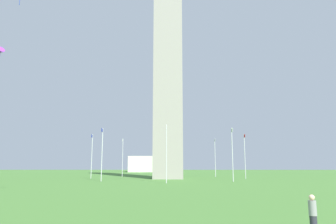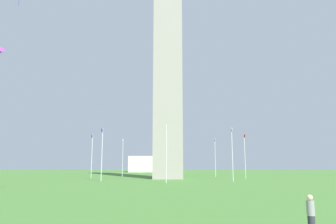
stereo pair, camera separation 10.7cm
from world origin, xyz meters
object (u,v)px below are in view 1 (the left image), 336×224
(person_gray_shirt, at_px, (313,215))
(flagpole_n, at_px, (166,151))
(flagpole_se, at_px, (215,156))
(kite_purple_delta, at_px, (0,51))
(flagpole_sw, at_px, (123,156))
(flagpole_nw, at_px, (102,152))
(flagpole_s, at_px, (169,156))
(flagpole_e, at_px, (245,154))
(flagpole_ne, at_px, (232,152))
(flagpole_w, at_px, (92,154))
(distant_building, at_px, (149,164))
(obelisk_monument, at_px, (168,50))

(person_gray_shirt, bearing_deg, flagpole_n, -6.87)
(flagpole_se, height_order, kite_purple_delta, kite_purple_delta)
(flagpole_sw, distance_m, flagpole_nw, 23.20)
(flagpole_sw, bearing_deg, flagpole_s, 112.50)
(flagpole_e, distance_m, person_gray_shirt, 55.34)
(flagpole_ne, relative_size, flagpole_nw, 1.00)
(flagpole_ne, height_order, flagpole_nw, same)
(flagpole_s, height_order, flagpole_sw, same)
(flagpole_s, bearing_deg, kite_purple_delta, -22.24)
(flagpole_n, relative_size, flagpole_nw, 1.00)
(flagpole_ne, relative_size, flagpole_w, 1.00)
(flagpole_ne, height_order, distant_building, flagpole_ne)
(person_gray_shirt, bearing_deg, kite_purple_delta, 32.88)
(flagpole_s, height_order, flagpole_w, same)
(flagpole_s, relative_size, distant_building, 0.32)
(flagpole_w, bearing_deg, person_gray_shirt, 23.14)
(flagpole_nw, distance_m, person_gray_shirt, 46.73)
(flagpole_w, xyz_separation_m, distant_building, (-75.09, 6.59, -1.87))
(flagpole_e, bearing_deg, distant_building, -160.75)
(kite_purple_delta, height_order, distant_building, kite_purple_delta)
(flagpole_n, height_order, flagpole_se, same)
(kite_purple_delta, bearing_deg, flagpole_s, 157.76)
(flagpole_e, height_order, flagpole_sw, same)
(flagpole_e, bearing_deg, flagpole_n, -45.00)
(flagpole_e, xyz_separation_m, flagpole_s, (-16.41, -16.41, 0.00))
(obelisk_monument, distance_m, person_gray_shirt, 61.40)
(flagpole_e, xyz_separation_m, flagpole_se, (-11.60, -4.81, 0.00))
(flagpole_s, xyz_separation_m, flagpole_nw, (28.01, -11.60, 0.00))
(flagpole_ne, xyz_separation_m, flagpole_e, (-11.60, 4.81, 0.00))
(flagpole_nw, relative_size, person_gray_shirt, 5.76)
(flagpole_nw, relative_size, distant_building, 0.32)
(flagpole_se, bearing_deg, flagpole_n, -22.50)
(flagpole_w, bearing_deg, flagpole_sw, 157.50)
(flagpole_sw, height_order, flagpole_nw, same)
(flagpole_nw, height_order, person_gray_shirt, flagpole_nw)
(obelisk_monument, distance_m, flagpole_w, 28.55)
(flagpole_e, distance_m, flagpole_se, 12.56)
(flagpole_ne, relative_size, flagpole_s, 1.00)
(obelisk_monument, xyz_separation_m, flagpole_w, (0.05, -16.41, -23.37))
(flagpole_ne, bearing_deg, obelisk_monument, -135.13)
(obelisk_monument, relative_size, distant_building, 1.96)
(obelisk_monument, xyz_separation_m, kite_purple_delta, (32.02, -19.78, -12.09))
(obelisk_monument, distance_m, flagpole_sw, 28.53)
(flagpole_n, relative_size, flagpole_ne, 1.00)
(flagpole_e, relative_size, flagpole_w, 1.00)
(flagpole_n, bearing_deg, obelisk_monument, 180.00)
(flagpole_sw, bearing_deg, distant_building, 178.39)
(obelisk_monument, bearing_deg, person_gray_shirt, 7.14)
(flagpole_w, bearing_deg, flagpole_ne, 67.50)
(flagpole_sw, bearing_deg, flagpole_e, 67.50)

